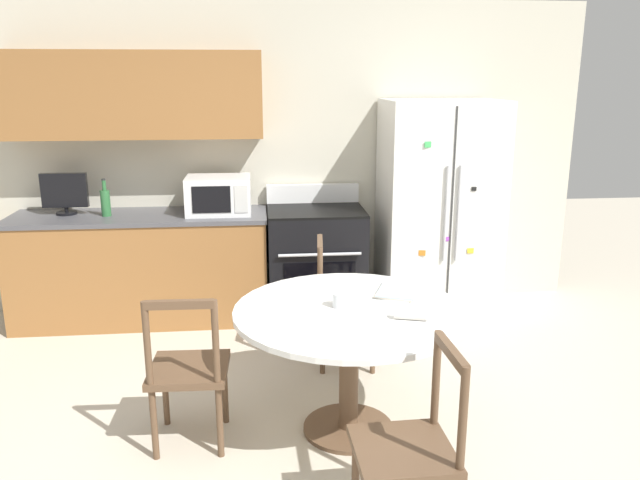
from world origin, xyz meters
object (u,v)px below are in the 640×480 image
microwave (219,195)px  dining_chair_left (188,371)px  dining_chair_far (343,305)px  dining_chair_near (410,450)px  counter_bottle (106,202)px  refrigerator (438,210)px  candle_glass (340,301)px  oven_range (316,261)px  countertop_tv (65,192)px

microwave → dining_chair_left: 2.00m
dining_chair_far → dining_chair_near: (0.05, -1.76, 0.00)m
counter_bottle → dining_chair_left: 2.13m
refrigerator → counter_bottle: size_ratio=6.01×
refrigerator → candle_glass: refrigerator is taller
oven_range → dining_chair_left: bearing=-114.9°
counter_bottle → dining_chair_near: size_ratio=0.33×
dining_chair_left → candle_glass: (0.84, 0.07, 0.35)m
oven_range → dining_chair_near: size_ratio=1.20×
countertop_tv → dining_chair_far: bearing=-26.5°
countertop_tv → dining_chair_far: (2.12, -1.06, -0.64)m
countertop_tv → oven_range: bearing=-2.7°
oven_range → dining_chair_far: (0.10, -0.96, -0.03)m
oven_range → countertop_tv: (-2.02, 0.10, 0.61)m
microwave → dining_chair_left: bearing=-92.5°
refrigerator → candle_glass: size_ratio=20.63×
microwave → dining_chair_far: 1.46m
microwave → counter_bottle: (-0.89, -0.02, -0.04)m
dining_chair_near → candle_glass: 0.99m
oven_range → counter_bottle: (-1.68, 0.00, 0.55)m
refrigerator → microwave: 1.82m
countertop_tv → dining_chair_far: size_ratio=0.40×
microwave → candle_glass: bearing=-67.5°
oven_range → dining_chair_near: (0.15, -2.72, -0.03)m
counter_bottle → countertop_tv: bearing=164.7°
countertop_tv → dining_chair_near: 3.61m
refrigerator → oven_range: refrigerator is taller
microwave → refrigerator: bearing=-1.9°
candle_glass → dining_chair_near: bearing=-78.6°
refrigerator → microwave: refrigerator is taller
dining_chair_left → dining_chair_near: bearing=-37.6°
microwave → dining_chair_far: microwave is taller
oven_range → dining_chair_left: (-0.87, -1.88, -0.03)m
countertop_tv → counter_bottle: bearing=-15.3°
refrigerator → dining_chair_left: refrigerator is taller
oven_range → dining_chair_near: bearing=-86.9°
countertop_tv → dining_chair_near: (2.17, -2.82, -0.64)m
dining_chair_far → dining_chair_left: same height
microwave → counter_bottle: bearing=-178.9°
oven_range → candle_glass: bearing=-91.1°
refrigerator → countertop_tv: size_ratio=5.03×
oven_range → microwave: 0.98m
countertop_tv → refrigerator: bearing=-2.5°
counter_bottle → candle_glass: counter_bottle is taller
refrigerator → countertop_tv: 3.05m
refrigerator → dining_chair_near: (-0.88, -2.68, -0.47)m
refrigerator → oven_range: 1.12m
counter_bottle → dining_chair_left: counter_bottle is taller
countertop_tv → dining_chair_near: countertop_tv is taller
oven_range → microwave: (-0.79, 0.02, 0.58)m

